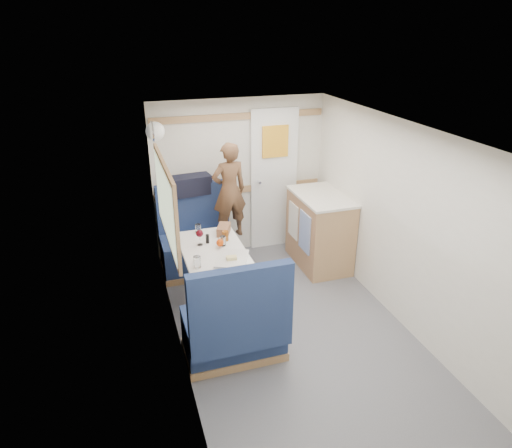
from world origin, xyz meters
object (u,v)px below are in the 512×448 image
object	(u,v)px
wine_glass	(200,234)
dinette_table	(213,260)
bench_far	(198,247)
bench_near	(235,330)
galley_counter	(319,230)
tumbler_left	(197,262)
orange_fruit	(220,243)
cheese_block	(232,258)
bread_loaf	(224,229)
tumbler_mid	(198,229)
pepper_grinder	(207,239)
person	(229,191)
duffel_bag	(191,185)
dome_light	(155,131)
beer_glass	(225,236)
tray	(232,259)
tumbler_right	(223,241)

from	to	relation	value
wine_glass	dinette_table	bearing A→B (deg)	-36.13
bench_far	wine_glass	distance (m)	0.96
bench_near	galley_counter	world-z (taller)	bench_near
bench_far	tumbler_left	distance (m)	1.35
orange_fruit	cheese_block	distance (m)	0.31
dinette_table	bread_loaf	distance (m)	0.39
tumbler_mid	pepper_grinder	bearing A→B (deg)	-80.90
person	tumbler_mid	bearing A→B (deg)	32.77
duffel_bag	dome_light	bearing A→B (deg)	-151.51
dome_light	beer_glass	xyz separation A→B (m)	(0.56, -0.75, -0.98)
duffel_bag	tray	bearing A→B (deg)	-91.46
tray	tumbler_left	xyz separation A→B (m)	(-0.35, -0.05, 0.05)
tumbler_left	bread_loaf	size ratio (longest dim) A/B	0.50
orange_fruit	beer_glass	xyz separation A→B (m)	(0.09, 0.15, -0.00)
tray	tumbler_right	size ratio (longest dim) A/B	3.75
bench_near	tumbler_right	xyz separation A→B (m)	(0.11, 0.86, 0.47)
bench_far	wine_glass	world-z (taller)	bench_far
tumbler_mid	beer_glass	world-z (taller)	beer_glass
dome_light	tumbler_right	size ratio (longest dim) A/B	1.98
duffel_bag	galley_counter	bearing A→B (deg)	-27.62
bench_far	tumbler_right	bearing A→B (deg)	-82.57
tray	bread_loaf	size ratio (longest dim) A/B	1.69
cheese_block	duffel_bag	bearing A→B (deg)	94.47
cheese_block	tumbler_right	distance (m)	0.35
bench_far	galley_counter	xyz separation A→B (m)	(1.47, -0.31, 0.17)
dinette_table	dome_light	world-z (taller)	dome_light
tray	pepper_grinder	size ratio (longest dim) A/B	3.98
orange_fruit	tumbler_right	xyz separation A→B (m)	(0.04, 0.04, -0.00)
duffel_bag	tray	distance (m)	1.48
tumbler_left	bread_loaf	bearing A→B (deg)	57.50
tray	orange_fruit	xyz separation A→B (m)	(-0.05, 0.28, 0.05)
wine_glass	pepper_grinder	xyz separation A→B (m)	(0.08, 0.02, -0.08)
tray	tumbler_right	bearing A→B (deg)	91.70
tumbler_left	pepper_grinder	size ratio (longest dim) A/B	1.19
dome_light	orange_fruit	size ratio (longest dim) A/B	2.66
bench_near	pepper_grinder	bearing A→B (deg)	91.50
person	beer_glass	bearing A→B (deg)	63.91
bench_near	dome_light	distance (m)	2.28
beer_glass	dinette_table	bearing A→B (deg)	-147.92
person	cheese_block	xyz separation A→B (m)	(-0.27, -1.12, -0.27)
dinette_table	dome_light	size ratio (longest dim) A/B	4.60
tray	person	bearing A→B (deg)	76.45
dinette_table	pepper_grinder	xyz separation A→B (m)	(-0.03, 0.10, 0.20)
orange_fruit	tumbler_right	distance (m)	0.06
tumbler_left	tumbler_mid	bearing A→B (deg)	78.38
galley_counter	pepper_grinder	size ratio (longest dim) A/B	9.67
orange_fruit	wine_glass	world-z (taller)	wine_glass
bench_near	orange_fruit	xyz separation A→B (m)	(0.07, 0.82, 0.48)
dome_light	cheese_block	world-z (taller)	dome_light
pepper_grinder	bench_near	bearing A→B (deg)	-88.50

